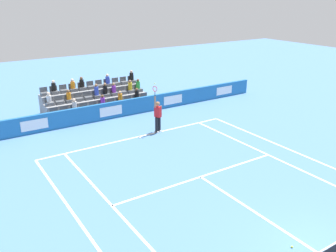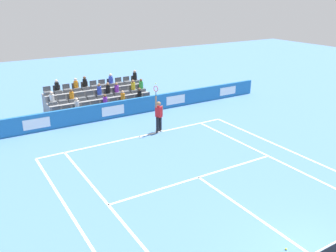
# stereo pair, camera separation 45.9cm
# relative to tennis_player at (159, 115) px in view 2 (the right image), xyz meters

# --- Properties ---
(line_baseline) EXTENTS (10.97, 0.10, 0.01)m
(line_baseline) POSITION_rel_tennis_player_xyz_m (1.24, 0.02, -0.99)
(line_baseline) COLOR white
(line_baseline) RESTS_ON ground
(line_service) EXTENTS (8.23, 0.10, 0.01)m
(line_service) POSITION_rel_tennis_player_xyz_m (1.24, 5.51, -0.99)
(line_service) COLOR white
(line_service) RESTS_ON ground
(line_centre_service) EXTENTS (0.10, 6.40, 0.01)m
(line_centre_service) POSITION_rel_tennis_player_xyz_m (1.24, 8.71, -0.99)
(line_centre_service) COLOR white
(line_centre_service) RESTS_ON ground
(line_singles_sideline_left) EXTENTS (0.10, 11.89, 0.01)m
(line_singles_sideline_left) POSITION_rel_tennis_player_xyz_m (5.36, 5.97, -0.99)
(line_singles_sideline_left) COLOR white
(line_singles_sideline_left) RESTS_ON ground
(line_singles_sideline_right) EXTENTS (0.10, 11.89, 0.01)m
(line_singles_sideline_right) POSITION_rel_tennis_player_xyz_m (-2.87, 5.97, -0.99)
(line_singles_sideline_right) COLOR white
(line_singles_sideline_right) RESTS_ON ground
(line_doubles_sideline_left) EXTENTS (0.10, 11.89, 0.01)m
(line_doubles_sideline_left) POSITION_rel_tennis_player_xyz_m (6.73, 5.97, -0.99)
(line_doubles_sideline_left) COLOR white
(line_doubles_sideline_left) RESTS_ON ground
(line_doubles_sideline_right) EXTENTS (0.10, 11.89, 0.01)m
(line_doubles_sideline_right) POSITION_rel_tennis_player_xyz_m (-4.24, 5.97, -0.99)
(line_doubles_sideline_right) COLOR white
(line_doubles_sideline_right) RESTS_ON ground
(line_centre_mark) EXTENTS (0.10, 0.20, 0.01)m
(line_centre_mark) POSITION_rel_tennis_player_xyz_m (1.24, 0.12, -0.99)
(line_centre_mark) COLOR white
(line_centre_mark) RESTS_ON ground
(sponsor_barrier) EXTENTS (22.98, 0.22, 1.04)m
(sponsor_barrier) POSITION_rel_tennis_player_xyz_m (1.24, -3.60, -0.47)
(sponsor_barrier) COLOR #1E66AD
(sponsor_barrier) RESTS_ON ground
(tennis_player) EXTENTS (0.54, 0.43, 2.85)m
(tennis_player) POSITION_rel_tennis_player_xyz_m (0.00, 0.00, 0.00)
(tennis_player) COLOR black
(tennis_player) RESTS_ON ground
(stadium_stand) EXTENTS (6.82, 2.85, 2.18)m
(stadium_stand) POSITION_rel_tennis_player_xyz_m (1.23, -5.91, -0.43)
(stadium_stand) COLOR gray
(stadium_stand) RESTS_ON ground
(loose_tennis_ball) EXTENTS (0.07, 0.07, 0.07)m
(loose_tennis_ball) POSITION_rel_tennis_player_xyz_m (1.70, 10.67, -0.96)
(loose_tennis_ball) COLOR #D1E533
(loose_tennis_ball) RESTS_ON ground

